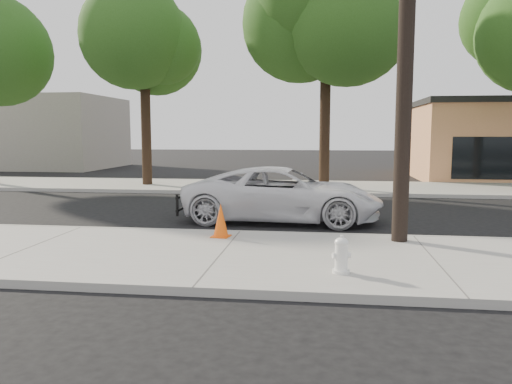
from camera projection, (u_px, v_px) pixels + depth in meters
The scene contains 11 objects.
ground at pixel (252, 222), 13.96m from camera, with size 120.00×120.00×0.00m, color black.
near_sidewalk at pixel (222, 257), 9.71m from camera, with size 90.00×4.40×0.15m, color gray.
far_sidewalk at pixel (279, 187), 22.31m from camera, with size 90.00×5.00×0.15m, color gray.
curb_near at pixel (240, 234), 11.88m from camera, with size 90.00×0.12×0.16m, color #9E9B93.
building_far at pixel (17, 133), 35.97m from camera, with size 14.00×8.00×5.00m, color gray.
utility_pole at pixel (407, 24), 10.27m from camera, with size 1.40×0.34×9.00m.
tree_b at pixel (147, 49), 21.93m from camera, with size 4.34×4.20×8.45m.
tree_c at pixel (332, 24), 20.37m from camera, with size 4.96×4.80×9.55m.
police_cruiser at pixel (283, 194), 13.99m from camera, with size 2.54×5.50×1.53m, color white.
fire_hydrant at pixel (341, 256), 8.29m from camera, with size 0.32×0.29×0.60m.
traffic_cone at pixel (221, 221), 11.18m from camera, with size 0.44×0.44×0.75m.
Camera 1 is at (1.92, -13.63, 2.47)m, focal length 35.00 mm.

